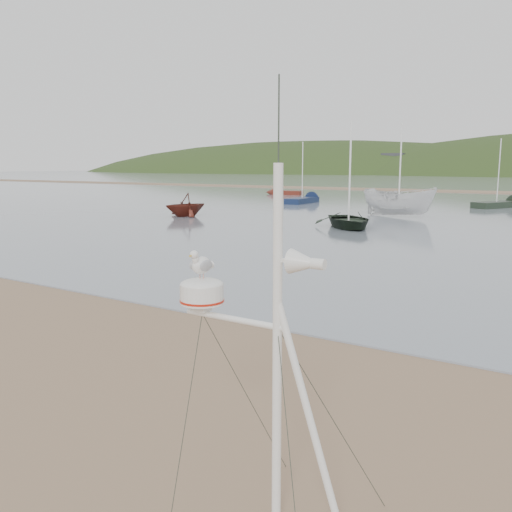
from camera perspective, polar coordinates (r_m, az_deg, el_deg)
The scene contains 8 objects.
ground at distance 9.08m, azimuth -13.86°, elevation -13.47°, with size 560.00×560.00×0.00m, color #7D6048.
mast_rig at distance 5.41m, azimuth 1.45°, elevation -17.64°, with size 1.90×2.03×4.29m.
boat_dark at distance 30.53m, azimuth 9.81°, elevation 6.96°, with size 3.11×0.90×4.35m, color black.
boat_red at distance 37.55m, azimuth -7.46°, elevation 6.48°, with size 2.63×1.60×3.04m, color #591E14.
boat_white at distance 38.09m, azimuth 14.90°, elevation 8.00°, with size 2.00×2.05×5.32m, color silver.
dinghy_red_far at distance 65.36m, azimuth 2.52°, elevation 6.70°, with size 4.78×1.50×1.14m.
sailboat_blue_near at distance 51.99m, azimuth 5.58°, elevation 5.95°, with size 1.78×6.14×6.07m.
sailboat_dark_mid at distance 50.49m, azimuth 25.00°, elevation 5.00°, with size 4.12×6.14×6.12m.
Camera 1 is at (6.17, -5.67, 3.51)m, focal length 38.00 mm.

